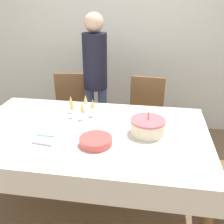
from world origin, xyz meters
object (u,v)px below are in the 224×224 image
at_px(dining_chair_far_right, 145,115).
at_px(birthday_cake, 148,126).
at_px(dining_chair_far_left, 71,110).
at_px(person_standing, 95,72).
at_px(champagne_tray, 81,109).
at_px(plate_stack_main, 96,141).

relative_size(dining_chair_far_right, birthday_cake, 3.37).
xyz_separation_m(dining_chair_far_left, dining_chair_far_right, (0.91, 0.00, 0.00)).
bearing_deg(person_standing, champagne_tray, -88.30).
bearing_deg(champagne_tray, dining_chair_far_left, 116.18).
xyz_separation_m(champagne_tray, plate_stack_main, (0.25, -0.47, -0.05)).
bearing_deg(birthday_cake, dining_chair_far_left, 136.60).
xyz_separation_m(dining_chair_far_right, person_standing, (-0.60, 0.07, 0.47)).
distance_m(dining_chair_far_left, person_standing, 0.57).
xyz_separation_m(dining_chair_far_right, plate_stack_main, (-0.34, -1.14, 0.28)).
bearing_deg(dining_chair_far_right, person_standing, 172.94).
bearing_deg(birthday_cake, champagne_tray, 159.38).
bearing_deg(plate_stack_main, person_standing, 102.40).
xyz_separation_m(champagne_tray, person_standing, (-0.02, 0.74, 0.15)).
height_order(dining_chair_far_right, champagne_tray, dining_chair_far_right).
bearing_deg(champagne_tray, plate_stack_main, -62.54).
relative_size(dining_chair_far_right, champagne_tray, 2.95).
relative_size(dining_chair_far_left, plate_stack_main, 3.76).
height_order(champagne_tray, plate_stack_main, champagne_tray).
xyz_separation_m(dining_chair_far_left, champagne_tray, (0.33, -0.67, 0.33)).
xyz_separation_m(dining_chair_far_right, champagne_tray, (-0.58, -0.67, 0.33)).
xyz_separation_m(plate_stack_main, person_standing, (-0.27, 1.21, 0.20)).
bearing_deg(dining_chair_far_left, dining_chair_far_right, 0.00).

